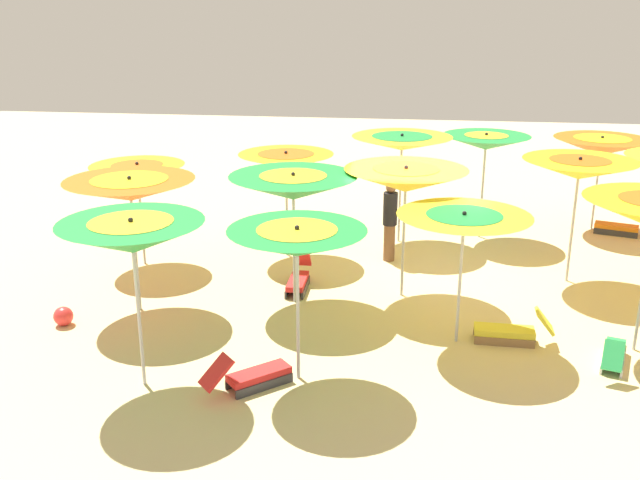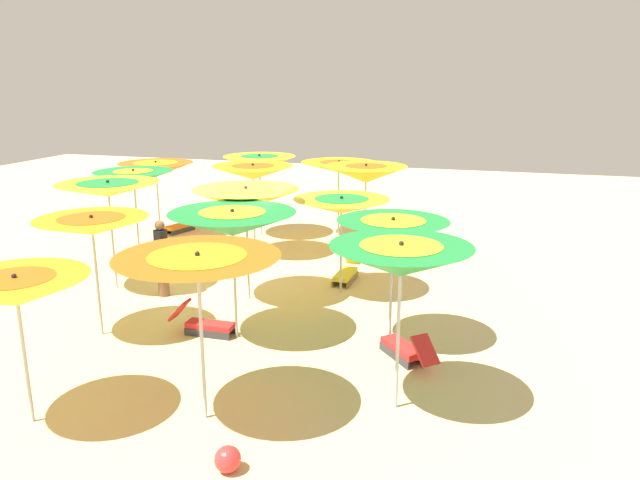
% 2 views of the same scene
% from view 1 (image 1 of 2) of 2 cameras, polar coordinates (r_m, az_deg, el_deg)
% --- Properties ---
extents(ground, '(41.27, 41.27, 0.04)m').
position_cam_1_polar(ground, '(14.06, 7.45, -3.88)').
color(ground, beige).
extents(beach_umbrella_0, '(2.21, 2.21, 2.27)m').
position_cam_1_polar(beach_umbrella_0, '(18.27, 21.38, 6.92)').
color(beach_umbrella_0, '#B2B2B7').
rests_on(beach_umbrella_0, ground).
extents(beach_umbrella_1, '(1.98, 1.98, 2.46)m').
position_cam_1_polar(beach_umbrella_1, '(16.78, 12.99, 7.54)').
color(beach_umbrella_1, '#B2B2B7').
rests_on(beach_umbrella_1, ground).
extents(beach_umbrella_2, '(2.22, 2.22, 2.50)m').
position_cam_1_polar(beach_umbrella_2, '(16.14, 6.49, 7.64)').
color(beach_umbrella_2, '#B2B2B7').
rests_on(beach_umbrella_2, ground).
extents(beach_umbrella_3, '(2.00, 2.00, 2.30)m').
position_cam_1_polar(beach_umbrella_3, '(15.16, -2.71, 6.28)').
color(beach_umbrella_3, '#B2B2B7').
rests_on(beach_umbrella_3, ground).
extents(beach_umbrella_4, '(1.91, 1.91, 2.18)m').
position_cam_1_polar(beach_umbrella_4, '(15.13, -14.23, 5.10)').
color(beach_umbrella_4, '#B2B2B7').
rests_on(beach_umbrella_4, ground).
extents(beach_umbrella_6, '(2.12, 2.12, 2.50)m').
position_cam_1_polar(beach_umbrella_6, '(14.48, 19.83, 5.29)').
color(beach_umbrella_6, '#B2B2B7').
rests_on(beach_umbrella_6, ground).
extents(beach_umbrella_7, '(2.22, 2.22, 2.50)m').
position_cam_1_polar(beach_umbrella_7, '(13.02, 6.80, 4.75)').
color(beach_umbrella_7, '#B2B2B7').
rests_on(beach_umbrella_7, ground).
extents(beach_umbrella_8, '(2.27, 2.27, 2.44)m').
position_cam_1_polar(beach_umbrella_8, '(12.65, -2.13, 4.20)').
color(beach_umbrella_8, '#B2B2B7').
rests_on(beach_umbrella_8, ground).
extents(beach_umbrella_9, '(2.22, 2.22, 2.46)m').
position_cam_1_polar(beach_umbrella_9, '(12.72, -14.79, 3.88)').
color(beach_umbrella_9, '#B2B2B7').
rests_on(beach_umbrella_9, ground).
extents(beach_umbrella_12, '(2.09, 2.09, 2.21)m').
position_cam_1_polar(beach_umbrella_12, '(11.35, 11.30, 1.21)').
color(beach_umbrella_12, '#B2B2B7').
rests_on(beach_umbrella_12, ground).
extents(beach_umbrella_13, '(1.95, 1.95, 2.36)m').
position_cam_1_polar(beach_umbrella_13, '(9.96, -1.82, -0.18)').
color(beach_umbrella_13, '#B2B2B7').
rests_on(beach_umbrella_13, ground).
extents(beach_umbrella_14, '(1.99, 1.99, 2.52)m').
position_cam_1_polar(beach_umbrella_14, '(10.07, -14.65, 0.25)').
color(beach_umbrella_14, '#B2B2B7').
rests_on(beach_umbrella_14, ground).
extents(lounger_0, '(1.40, 0.76, 0.65)m').
position_cam_1_polar(lounger_0, '(18.43, 22.78, 1.02)').
color(lounger_0, '#333338').
rests_on(lounger_0, ground).
extents(lounger_1, '(0.36, 1.26, 0.63)m').
position_cam_1_polar(lounger_1, '(13.86, -1.72, -3.05)').
color(lounger_1, '#333338').
rests_on(lounger_1, ground).
extents(lounger_2, '(1.24, 1.15, 0.62)m').
position_cam_1_polar(lounger_2, '(10.50, -5.44, -10.59)').
color(lounger_2, '#333338').
rests_on(lounger_2, ground).
extents(lounger_3, '(0.65, 1.23, 0.61)m').
position_cam_1_polar(lounger_3, '(11.89, 22.24, -8.38)').
color(lounger_3, silver).
rests_on(lounger_3, ground).
extents(lounger_4, '(1.26, 0.42, 0.59)m').
position_cam_1_polar(lounger_4, '(12.16, 14.81, -6.94)').
color(lounger_4, olive).
rests_on(lounger_4, ground).
extents(beachgoer_0, '(0.30, 0.30, 1.70)m').
position_cam_1_polar(beachgoer_0, '(15.20, 5.55, 1.57)').
color(beachgoer_0, brown).
rests_on(beachgoer_0, ground).
extents(beach_ball, '(0.33, 0.33, 0.33)m').
position_cam_1_polar(beach_ball, '(13.11, -19.65, -5.69)').
color(beach_ball, red).
rests_on(beach_ball, ground).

